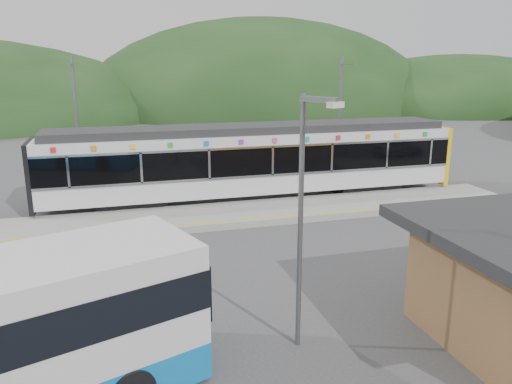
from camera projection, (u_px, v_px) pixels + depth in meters
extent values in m
plane|color=#4C4C4F|center=(265.00, 242.00, 19.16)|extent=(120.00, 120.00, 0.00)
ellipsoid|color=#1E3D19|center=(262.00, 110.00, 73.68)|extent=(52.00, 39.00, 26.00)
ellipsoid|color=#1E3D19|center=(456.00, 108.00, 75.79)|extent=(44.00, 33.00, 16.00)
cube|color=#9E9E99|center=(243.00, 214.00, 22.19)|extent=(26.00, 3.20, 0.30)
cube|color=yellow|center=(251.00, 219.00, 20.94)|extent=(26.00, 0.10, 0.01)
cube|color=black|center=(131.00, 203.00, 23.41)|extent=(3.20, 2.20, 0.56)
cube|color=black|center=(362.00, 186.00, 26.59)|extent=(3.20, 2.20, 0.56)
cube|color=silver|center=(254.00, 179.00, 24.81)|extent=(20.00, 2.90, 0.92)
cube|color=black|center=(254.00, 156.00, 24.52)|extent=(20.00, 2.96, 1.45)
cube|color=silver|center=(262.00, 176.00, 23.29)|extent=(20.00, 0.05, 0.10)
cube|color=silver|center=(262.00, 147.00, 22.95)|extent=(20.00, 0.05, 0.10)
cube|color=silver|center=(254.00, 137.00, 24.28)|extent=(20.00, 2.90, 0.45)
cube|color=#2D2D30|center=(254.00, 128.00, 24.18)|extent=(19.40, 2.50, 0.36)
cube|color=yellow|center=(431.00, 153.00, 27.28)|extent=(0.24, 2.92, 3.00)
cube|color=black|center=(33.00, 175.00, 21.92)|extent=(0.20, 2.92, 3.00)
cube|color=silver|center=(68.00, 172.00, 20.86)|extent=(0.10, 0.05, 1.35)
cube|color=silver|center=(141.00, 168.00, 21.66)|extent=(0.10, 0.05, 1.35)
cube|color=silver|center=(209.00, 164.00, 22.46)|extent=(0.10, 0.05, 1.35)
cube|color=silver|center=(273.00, 161.00, 23.25)|extent=(0.10, 0.05, 1.35)
cube|color=silver|center=(332.00, 158.00, 24.05)|extent=(0.10, 0.05, 1.35)
cube|color=silver|center=(387.00, 155.00, 24.85)|extent=(0.10, 0.05, 1.35)
cube|color=silver|center=(431.00, 152.00, 25.51)|extent=(0.10, 0.05, 1.35)
cube|color=red|center=(53.00, 150.00, 20.50)|extent=(0.22, 0.04, 0.22)
cube|color=orange|center=(94.00, 148.00, 20.93)|extent=(0.22, 0.04, 0.22)
cube|color=yellow|center=(133.00, 147.00, 21.35)|extent=(0.22, 0.04, 0.22)
cube|color=green|center=(170.00, 145.00, 21.78)|extent=(0.22, 0.04, 0.22)
cube|color=blue|center=(207.00, 143.00, 22.20)|extent=(0.22, 0.04, 0.22)
cube|color=purple|center=(241.00, 142.00, 22.63)|extent=(0.22, 0.04, 0.22)
cube|color=#E54C8C|center=(275.00, 140.00, 23.05)|extent=(0.22, 0.04, 0.22)
cube|color=#19A5A5|center=(307.00, 139.00, 23.47)|extent=(0.22, 0.04, 0.22)
cube|color=red|center=(338.00, 138.00, 23.90)|extent=(0.22, 0.04, 0.22)
cube|color=orange|center=(368.00, 136.00, 24.32)|extent=(0.22, 0.04, 0.22)
cube|color=yellow|center=(397.00, 135.00, 24.75)|extent=(0.22, 0.04, 0.22)
cube|color=green|center=(425.00, 134.00, 25.17)|extent=(0.22, 0.04, 0.22)
cylinder|color=slate|center=(77.00, 129.00, 24.43)|extent=(0.18, 0.18, 7.00)
cube|color=slate|center=(70.00, 64.00, 22.91)|extent=(0.08, 1.80, 0.08)
cylinder|color=slate|center=(339.00, 121.00, 28.14)|extent=(0.18, 0.18, 7.00)
cube|color=slate|center=(348.00, 64.00, 26.62)|extent=(0.08, 1.80, 0.08)
cylinder|color=black|center=(110.00, 361.00, 10.66)|extent=(1.79, 2.86, 0.93)
cylinder|color=slate|center=(300.00, 227.00, 11.41)|extent=(0.12, 0.12, 6.01)
cube|color=slate|center=(311.00, 100.00, 10.26)|extent=(0.53, 0.96, 0.12)
cube|color=silver|center=(320.00, 106.00, 9.86)|extent=(0.39, 0.31, 0.12)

